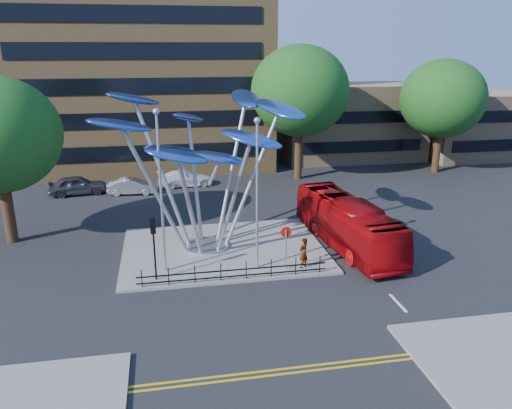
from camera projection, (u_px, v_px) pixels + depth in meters
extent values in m
plane|color=black|center=(258.00, 296.00, 24.83)|extent=(120.00, 120.00, 0.00)
cube|color=slate|center=(224.00, 250.00, 30.25)|extent=(12.00, 9.00, 0.15)
cube|color=gold|center=(288.00, 368.00, 19.21)|extent=(40.00, 0.12, 0.01)
cube|color=gold|center=(290.00, 373.00, 18.93)|extent=(40.00, 0.12, 0.01)
cube|color=olive|center=(138.00, 13.00, 49.20)|extent=(25.00, 15.00, 30.00)
cube|color=tan|center=(350.00, 122.00, 54.54)|extent=(15.00, 8.00, 8.00)
cube|color=tan|center=(476.00, 125.00, 55.28)|extent=(12.00, 8.00, 7.00)
cylinder|color=black|center=(298.00, 148.00, 45.98)|extent=(0.70, 0.70, 5.72)
ellipsoid|color=#124213|center=(300.00, 91.00, 44.40)|extent=(8.80, 8.80, 8.10)
cylinder|color=black|center=(7.00, 205.00, 31.00)|extent=(0.70, 0.70, 4.84)
cylinder|color=black|center=(437.00, 147.00, 48.54)|extent=(0.70, 0.70, 5.06)
ellipsoid|color=#124213|center=(443.00, 99.00, 47.15)|extent=(8.00, 8.00, 7.36)
cylinder|color=#9EA0A5|center=(206.00, 246.00, 30.50)|extent=(2.80, 2.80, 0.12)
cylinder|color=#9EA0A5|center=(184.00, 189.00, 28.57)|extent=(0.24, 0.24, 7.80)
ellipsoid|color=#2952B4|center=(120.00, 125.00, 25.89)|extent=(3.92, 2.95, 1.39)
cylinder|color=#9EA0A5|center=(199.00, 202.00, 28.55)|extent=(0.24, 0.24, 6.40)
ellipsoid|color=#2952B4|center=(177.00, 156.00, 25.30)|extent=(3.47, 1.78, 1.31)
cylinder|color=#9EA0A5|center=(216.00, 195.00, 28.82)|extent=(0.24, 0.24, 7.00)
ellipsoid|color=#2952B4|center=(251.00, 139.00, 26.58)|extent=(3.81, 3.11, 1.36)
cylinder|color=#9EA0A5|center=(225.00, 181.00, 29.49)|extent=(0.24, 0.24, 8.20)
ellipsoid|color=#2952B4|center=(280.00, 109.00, 29.22)|extent=(3.52, 4.06, 1.44)
cylinder|color=#9EA0A5|center=(216.00, 174.00, 30.20)|extent=(0.24, 0.24, 8.60)
ellipsoid|color=#2952B4|center=(246.00, 98.00, 31.16)|extent=(2.21, 3.79, 1.39)
cylinder|color=#9EA0A5|center=(200.00, 184.00, 30.30)|extent=(0.24, 0.24, 7.40)
ellipsoid|color=#2952B4|center=(188.00, 118.00, 31.55)|extent=(3.02, 3.71, 1.34)
cylinder|color=#9EA0A5|center=(187.00, 176.00, 29.39)|extent=(0.24, 0.24, 8.80)
ellipsoid|color=#2952B4|center=(133.00, 99.00, 28.87)|extent=(3.88, 3.60, 1.42)
ellipsoid|color=#2952B4|center=(172.00, 151.00, 28.58)|extent=(3.40, 1.96, 1.13)
ellipsoid|color=#2952B4|center=(220.00, 158.00, 28.61)|extent=(3.39, 2.16, 1.11)
cylinder|color=#9EA0A5|center=(161.00, 196.00, 25.98)|extent=(0.14, 0.14, 8.50)
sphere|color=#9EA0A5|center=(156.00, 112.00, 24.66)|extent=(0.36, 0.36, 0.36)
cylinder|color=#9EA0A5|center=(257.00, 198.00, 26.47)|extent=(0.14, 0.14, 8.00)
sphere|color=#9EA0A5|center=(257.00, 120.00, 25.22)|extent=(0.36, 0.36, 0.36)
cylinder|color=black|center=(155.00, 251.00, 25.76)|extent=(0.10, 0.10, 3.20)
cube|color=black|center=(153.00, 226.00, 25.34)|extent=(0.28, 0.18, 0.85)
sphere|color=#FF0C0C|center=(152.00, 221.00, 25.25)|extent=(0.18, 0.18, 0.18)
cylinder|color=#9EA0A5|center=(286.00, 249.00, 27.13)|extent=(0.08, 0.08, 2.30)
cylinder|color=red|center=(286.00, 232.00, 26.86)|extent=(0.60, 0.04, 0.60)
cube|color=white|center=(286.00, 232.00, 26.88)|extent=(0.42, 0.03, 0.10)
cylinder|color=black|center=(142.00, 278.00, 25.22)|extent=(0.05, 0.05, 1.00)
cylinder|color=black|center=(169.00, 276.00, 25.46)|extent=(0.05, 0.05, 1.00)
cylinder|color=black|center=(195.00, 274.00, 25.70)|extent=(0.05, 0.05, 1.00)
cylinder|color=black|center=(221.00, 272.00, 25.93)|extent=(0.05, 0.05, 1.00)
cylinder|color=black|center=(246.00, 270.00, 26.17)|extent=(0.05, 0.05, 1.00)
cylinder|color=black|center=(271.00, 268.00, 26.41)|extent=(0.05, 0.05, 1.00)
cylinder|color=black|center=(296.00, 266.00, 26.64)|extent=(0.05, 0.05, 1.00)
cylinder|color=black|center=(320.00, 264.00, 26.88)|extent=(0.05, 0.05, 1.00)
cube|color=black|center=(234.00, 270.00, 26.04)|extent=(10.00, 0.06, 0.06)
cube|color=black|center=(234.00, 276.00, 26.14)|extent=(10.00, 0.06, 0.06)
imported|color=#95060A|center=(347.00, 223.00, 30.65)|extent=(3.62, 10.88, 2.97)
imported|color=gray|center=(303.00, 253.00, 27.39)|extent=(0.76, 0.70, 1.73)
imported|color=#383A3F|center=(77.00, 185.00, 41.59)|extent=(4.91, 2.55, 1.60)
imported|color=#ABAFB3|center=(132.00, 186.00, 41.74)|extent=(4.14, 1.68, 1.34)
imported|color=silver|center=(185.00, 178.00, 44.17)|extent=(4.92, 2.38, 1.38)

